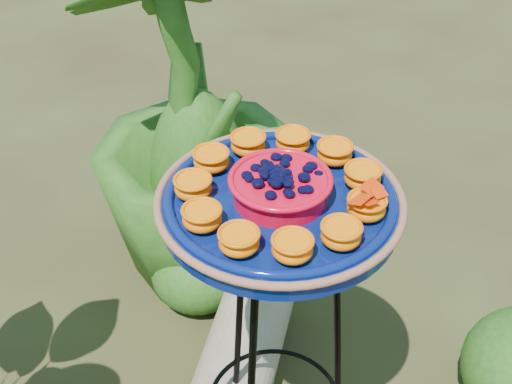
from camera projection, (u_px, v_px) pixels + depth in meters
tripod_stand at (276, 338)px, 1.42m from camera, size 0.37×0.37×0.80m
feeder_dish at (280, 199)px, 1.20m from camera, size 0.51×0.51×0.10m
driftwood_log at (236, 372)px, 1.83m from camera, size 0.63×0.41×0.20m
shrub_back_right at (195, 116)px, 1.97m from camera, size 0.86×0.86×1.09m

